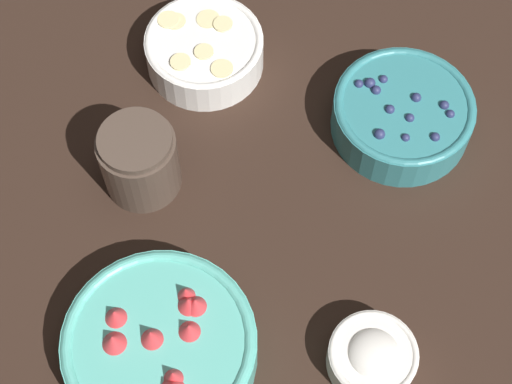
{
  "coord_description": "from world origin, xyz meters",
  "views": [
    {
      "loc": [
        -0.45,
        -0.06,
        0.98
      ],
      "look_at": [
        0.05,
        -0.01,
        0.05
      ],
      "focal_mm": 60.0,
      "sensor_mm": 36.0,
      "label": 1
    }
  ],
  "objects_px": {
    "jar_chocolate": "(140,162)",
    "bowl_cream": "(372,357)",
    "bowl_strawberries": "(160,346)",
    "bowl_bananas": "(204,49)",
    "bowl_blueberries": "(403,114)"
  },
  "relations": [
    {
      "from": "bowl_strawberries",
      "to": "jar_chocolate",
      "type": "bearing_deg",
      "value": 14.47
    },
    {
      "from": "bowl_bananas",
      "to": "jar_chocolate",
      "type": "bearing_deg",
      "value": 163.5
    },
    {
      "from": "bowl_strawberries",
      "to": "bowl_bananas",
      "type": "xyz_separation_m",
      "value": [
        0.43,
        0.0,
        -0.0
      ]
    },
    {
      "from": "bowl_strawberries",
      "to": "bowl_cream",
      "type": "height_order",
      "value": "bowl_strawberries"
    },
    {
      "from": "bowl_cream",
      "to": "jar_chocolate",
      "type": "distance_m",
      "value": 0.37
    },
    {
      "from": "bowl_strawberries",
      "to": "bowl_bananas",
      "type": "relative_size",
      "value": 1.37
    },
    {
      "from": "bowl_blueberries",
      "to": "jar_chocolate",
      "type": "height_order",
      "value": "jar_chocolate"
    },
    {
      "from": "bowl_strawberries",
      "to": "jar_chocolate",
      "type": "xyz_separation_m",
      "value": [
        0.23,
        0.06,
        0.01
      ]
    },
    {
      "from": "bowl_bananas",
      "to": "bowl_cream",
      "type": "height_order",
      "value": "bowl_bananas"
    },
    {
      "from": "bowl_bananas",
      "to": "bowl_cream",
      "type": "distance_m",
      "value": 0.48
    },
    {
      "from": "bowl_blueberries",
      "to": "bowl_cream",
      "type": "xyz_separation_m",
      "value": [
        -0.33,
        0.03,
        -0.01
      ]
    },
    {
      "from": "jar_chocolate",
      "to": "bowl_cream",
      "type": "bearing_deg",
      "value": -125.69
    },
    {
      "from": "bowl_bananas",
      "to": "bowl_cream",
      "type": "relative_size",
      "value": 1.57
    },
    {
      "from": "bowl_bananas",
      "to": "jar_chocolate",
      "type": "xyz_separation_m",
      "value": [
        -0.19,
        0.06,
        0.01
      ]
    },
    {
      "from": "bowl_blueberries",
      "to": "bowl_bananas",
      "type": "xyz_separation_m",
      "value": [
        0.08,
        0.27,
        -0.0
      ]
    }
  ]
}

